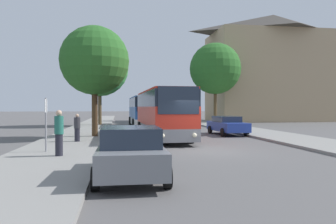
{
  "coord_description": "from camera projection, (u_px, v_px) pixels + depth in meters",
  "views": [
    {
      "loc": [
        -4.24,
        -15.43,
        2.14
      ],
      "look_at": [
        -0.28,
        10.41,
        1.74
      ],
      "focal_mm": 35.0,
      "sensor_mm": 36.0,
      "label": 1
    }
  ],
  "objects": [
    {
      "name": "parked_car_left_curb",
      "position": [
        131.0,
        152.0,
        9.65
      ],
      "size": [
        2.09,
        4.1,
        1.56
      ],
      "rotation": [
        0.0,
        0.0,
        -0.01
      ],
      "color": "slate",
      "rests_on": "ground_plane"
    },
    {
      "name": "tree_left_far",
      "position": [
        100.0,
        68.0,
        36.68
      ],
      "size": [
        6.42,
        6.42,
        9.61
      ],
      "color": "brown",
      "rests_on": "sidewalk_left"
    },
    {
      "name": "pedestrian_waiting_near",
      "position": [
        77.0,
        128.0,
        18.89
      ],
      "size": [
        0.36,
        0.36,
        1.6
      ],
      "rotation": [
        0.0,
        0.0,
        1.0
      ],
      "color": "#23232D",
      "rests_on": "sidewalk_left"
    },
    {
      "name": "tree_left_near",
      "position": [
        95.0,
        61.0,
        22.27
      ],
      "size": [
        4.69,
        4.69,
        7.51
      ],
      "color": "#47331E",
      "rests_on": "sidewalk_left"
    },
    {
      "name": "bus_stop_sign",
      "position": [
        46.0,
        118.0,
        14.56
      ],
      "size": [
        0.08,
        0.45,
        2.4
      ],
      "color": "gray",
      "rests_on": "sidewalk_left"
    },
    {
      "name": "parked_car_right_near",
      "position": [
        227.0,
        125.0,
        25.24
      ],
      "size": [
        2.16,
        4.72,
        1.43
      ],
      "rotation": [
        0.0,
        0.0,
        3.19
      ],
      "color": "#233D9E",
      "rests_on": "ground_plane"
    },
    {
      "name": "ground_plane",
      "position": [
        206.0,
        151.0,
        15.92
      ],
      "size": [
        300.0,
        300.0,
        0.0
      ],
      "primitive_type": "plane",
      "color": "#565454",
      "rests_on": "ground"
    },
    {
      "name": "building_right_background",
      "position": [
        273.0,
        68.0,
        50.53
      ],
      "size": [
        18.99,
        10.14,
        16.39
      ],
      "color": "tan",
      "rests_on": "ground_plane"
    },
    {
      "name": "pedestrian_waiting_far",
      "position": [
        59.0,
        133.0,
        13.31
      ],
      "size": [
        0.36,
        0.36,
        1.86
      ],
      "rotation": [
        0.0,
        0.0,
        0.38
      ],
      "color": "#23232D",
      "rests_on": "sidewalk_left"
    },
    {
      "name": "bus_front",
      "position": [
        162.0,
        113.0,
        22.28
      ],
      "size": [
        2.92,
        10.93,
        3.24
      ],
      "rotation": [
        0.0,
        0.0,
        0.03
      ],
      "color": "gray",
      "rests_on": "ground_plane"
    },
    {
      "name": "sidewalk_left",
      "position": [
        57.0,
        152.0,
        14.86
      ],
      "size": [
        4.0,
        120.0,
        0.15
      ],
      "primitive_type": "cube",
      "color": "gray",
      "rests_on": "ground_plane"
    },
    {
      "name": "tree_right_near",
      "position": [
        215.0,
        69.0,
        41.97
      ],
      "size": [
        6.57,
        6.57,
        10.21
      ],
      "color": "#513D23",
      "rests_on": "sidewalk_right"
    },
    {
      "name": "bus_middle",
      "position": [
        144.0,
        111.0,
        35.37
      ],
      "size": [
        2.97,
        10.29,
        3.22
      ],
      "rotation": [
        0.0,
        0.0,
        0.02
      ],
      "color": "silver",
      "rests_on": "ground_plane"
    }
  ]
}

